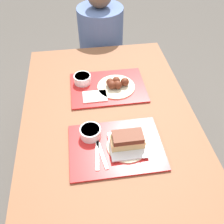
{
  "coord_description": "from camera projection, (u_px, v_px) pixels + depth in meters",
  "views": [
    {
      "loc": [
        -0.12,
        -0.95,
        1.76
      ],
      "look_at": [
        0.02,
        -0.02,
        0.8
      ],
      "focal_mm": 40.0,
      "sensor_mm": 36.0,
      "label": 1
    }
  ],
  "objects": [
    {
      "name": "ground_plane",
      "position": [
        110.0,
        183.0,
        1.93
      ],
      "size": [
        12.0,
        12.0,
        0.0
      ],
      "primitive_type": "plane",
      "color": "#4C4742"
    },
    {
      "name": "picnic_table",
      "position": [
        109.0,
        127.0,
        1.46
      ],
      "size": [
        0.95,
        1.44,
        0.76
      ],
      "color": "brown",
      "rests_on": "ground_plane"
    },
    {
      "name": "picnic_bench_far",
      "position": [
        95.0,
        70.0,
        2.3
      ],
      "size": [
        0.91,
        0.28,
        0.46
      ],
      "color": "brown",
      "rests_on": "ground_plane"
    },
    {
      "name": "tray_near",
      "position": [
        116.0,
        147.0,
        1.22
      ],
      "size": [
        0.46,
        0.33,
        0.01
      ],
      "color": "red",
      "rests_on": "picnic_table"
    },
    {
      "name": "tray_far",
      "position": [
        108.0,
        87.0,
        1.54
      ],
      "size": [
        0.46,
        0.33,
        0.01
      ],
      "color": "red",
      "rests_on": "picnic_table"
    },
    {
      "name": "bowl_coleslaw_near",
      "position": [
        90.0,
        132.0,
        1.25
      ],
      "size": [
        0.11,
        0.11,
        0.05
      ],
      "color": "silver",
      "rests_on": "tray_near"
    },
    {
      "name": "brisket_sandwich_plate",
      "position": [
        127.0,
        142.0,
        1.2
      ],
      "size": [
        0.2,
        0.2,
        0.09
      ],
      "color": "beige",
      "rests_on": "tray_near"
    },
    {
      "name": "plastic_fork_near",
      "position": [
        97.0,
        155.0,
        1.18
      ],
      "size": [
        0.03,
        0.17,
        0.0
      ],
      "color": "white",
      "rests_on": "tray_near"
    },
    {
      "name": "plastic_knife_near",
      "position": [
        102.0,
        154.0,
        1.18
      ],
      "size": [
        0.04,
        0.17,
        0.0
      ],
      "color": "white",
      "rests_on": "tray_near"
    },
    {
      "name": "condiment_packet",
      "position": [
        119.0,
        134.0,
        1.27
      ],
      "size": [
        0.04,
        0.03,
        0.01
      ],
      "color": "#A59E93",
      "rests_on": "tray_near"
    },
    {
      "name": "bowl_coleslaw_far",
      "position": [
        82.0,
        79.0,
        1.55
      ],
      "size": [
        0.11,
        0.11,
        0.05
      ],
      "color": "silver",
      "rests_on": "tray_far"
    },
    {
      "name": "wings_plate_far",
      "position": [
        116.0,
        84.0,
        1.52
      ],
      "size": [
        0.23,
        0.23,
        0.06
      ],
      "color": "beige",
      "rests_on": "tray_far"
    },
    {
      "name": "napkin_far",
      "position": [
        95.0,
        96.0,
        1.47
      ],
      "size": [
        0.14,
        0.1,
        0.01
      ],
      "color": "white",
      "rests_on": "tray_far"
    },
    {
      "name": "person_seated_across",
      "position": [
        101.0,
        34.0,
        2.06
      ],
      "size": [
        0.36,
        0.36,
        0.69
      ],
      "color": "#4C6093",
      "rests_on": "picnic_bench_far"
    }
  ]
}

